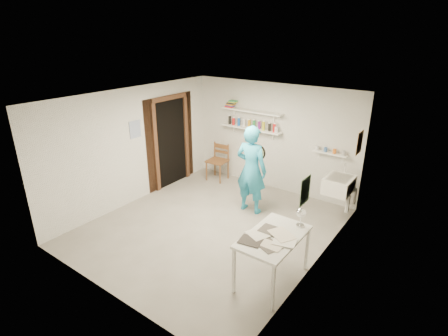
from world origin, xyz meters
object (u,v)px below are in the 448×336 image
Objects in this scene: wooden_chair at (217,161)px; desk_lamp at (301,213)px; belfast_sink at (339,185)px; wall_clock at (258,152)px; work_table at (272,258)px; man at (251,170)px.

desk_lamp is (3.08, -2.07, 0.50)m from wooden_chair.
desk_lamp is (0.08, -1.92, 0.28)m from belfast_sink.
wall_clock is at bearing -161.01° from belfast_sink.
wall_clock reaches higher than wooden_chair.
man is at bearing 130.28° from work_table.
man reaches higher than work_table.
work_table is (-0.11, -2.38, -0.32)m from belfast_sink.
wall_clock is 0.33× the size of wooden_chair.
wooden_chair is 3.74m from desk_lamp.
man reaches higher than wooden_chair.
belfast_sink is 3.01m from wooden_chair.
wall_clock is at bearing 138.18° from desk_lamp.
work_table is at bearing -45.06° from wooden_chair.
man is 1.78m from wooden_chair.
man reaches higher than wall_clock.
belfast_sink reaches higher than work_table.
desk_lamp is (1.57, -1.41, -0.21)m from wall_clock.
wall_clock is (0.01, 0.22, 0.30)m from man.
wooden_chair reaches higher than work_table.
man is 12.48× the size of desk_lamp.
man is at bearing -153.98° from belfast_sink.
belfast_sink is 2.40m from work_table.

